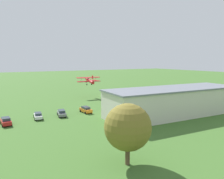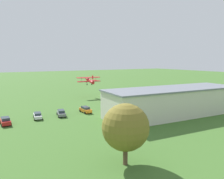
% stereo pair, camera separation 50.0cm
% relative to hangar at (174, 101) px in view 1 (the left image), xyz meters
% --- Properties ---
extents(ground_plane, '(400.00, 400.00, 0.00)m').
position_rel_hangar_xyz_m(ground_plane, '(0.62, -35.79, -3.60)').
color(ground_plane, '#3D6628').
extents(hangar, '(37.90, 13.47, 7.17)m').
position_rel_hangar_xyz_m(hangar, '(0.00, 0.00, 0.00)').
color(hangar, beige).
rests_on(hangar, ground_plane).
extents(biplane, '(9.27, 7.90, 3.97)m').
position_rel_hangar_xyz_m(biplane, '(7.97, -35.81, 2.97)').
color(biplane, '#B21E1E').
extents(car_orange, '(2.21, 4.66, 1.69)m').
position_rel_hangar_xyz_m(car_orange, '(19.07, -13.70, -2.72)').
color(car_orange, orange).
rests_on(car_orange, ground_plane).
extents(car_grey, '(2.55, 4.87, 1.61)m').
position_rel_hangar_xyz_m(car_grey, '(25.96, -13.37, -2.76)').
color(car_grey, slate).
rests_on(car_grey, ground_plane).
extents(car_white, '(2.40, 4.76, 1.52)m').
position_rel_hangar_xyz_m(car_white, '(31.77, -13.75, -2.80)').
color(car_white, white).
rests_on(car_white, ground_plane).
extents(car_red, '(2.23, 4.41, 1.72)m').
position_rel_hangar_xyz_m(car_red, '(39.12, -11.77, -2.71)').
color(car_red, red).
rests_on(car_red, ground_plane).
extents(person_by_parked_cars, '(0.53, 0.53, 1.76)m').
position_rel_hangar_xyz_m(person_by_parked_cars, '(-19.85, -13.14, -2.71)').
color(person_by_parked_cars, beige).
rests_on(person_by_parked_cars, ground_plane).
extents(person_walking_on_apron, '(0.48, 0.48, 1.63)m').
position_rel_hangar_xyz_m(person_walking_on_apron, '(-18.26, -16.29, -2.79)').
color(person_walking_on_apron, '#3F3F47').
rests_on(person_walking_on_apron, ground_plane).
extents(person_crossing_taxiway, '(0.40, 0.40, 1.64)m').
position_rel_hangar_xyz_m(person_crossing_taxiway, '(-18.82, -12.07, -2.78)').
color(person_crossing_taxiway, orange).
rests_on(person_crossing_taxiway, ground_plane).
extents(tree_near_perimeter_road, '(6.53, 6.53, 8.60)m').
position_rel_hangar_xyz_m(tree_near_perimeter_road, '(26.24, 17.40, 1.72)').
color(tree_near_perimeter_road, brown).
rests_on(tree_near_perimeter_road, ground_plane).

